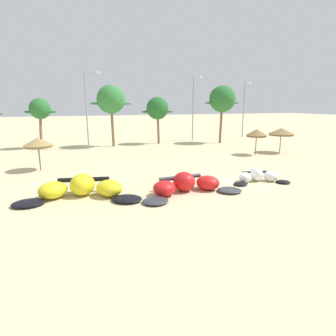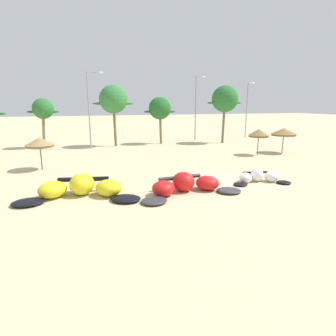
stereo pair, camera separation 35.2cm
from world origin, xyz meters
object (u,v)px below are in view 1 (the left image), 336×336
object	(u,v)px
kite_far_left	(82,189)
lamppost_east_center	(194,105)
palm_center_right	(222,99)
kite_left_of_center	(258,177)
palm_center_left	(157,109)
palm_left	(40,109)
lamppost_east	(244,107)
lamppost_west_center	(88,106)
beach_umbrella_near_palms	(281,132)
palm_left_of_gap	(111,100)
beach_umbrella_near_van	(38,143)
kite_left	(187,185)
beach_umbrella_middle	(257,133)

from	to	relation	value
kite_far_left	lamppost_east_center	xyz separation A→B (m)	(19.21, 23.96, 5.08)
palm_center_right	lamppost_east_center	bearing A→B (deg)	121.43
kite_left_of_center	palm_center_left	xyz separation A→B (m)	(-0.55, 23.01, 4.77)
palm_left	lamppost_east	xyz separation A→B (m)	(32.85, 1.50, 0.13)
palm_left	lamppost_west_center	distance (m)	6.53
lamppost_west_center	lamppost_east	size ratio (longest dim) A/B	1.04
beach_umbrella_near_palms	palm_left_of_gap	bearing A→B (deg)	146.10
beach_umbrella_near_van	palm_left	xyz separation A→B (m)	(-0.48, 14.06, 2.64)
palm_center_right	kite_far_left	bearing A→B (deg)	-138.10
kite_left	beach_umbrella_near_van	world-z (taller)	beach_umbrella_near_van
palm_left_of_gap	palm_center_left	world-z (taller)	palm_left_of_gap
kite_left_of_center	palm_center_right	world-z (taller)	palm_center_right
beach_umbrella_near_van	palm_center_left	distance (m)	20.34
beach_umbrella_near_palms	lamppost_east_center	distance (m)	15.76
lamppost_east	kite_left_of_center	bearing A→B (deg)	-122.56
lamppost_east_center	palm_left_of_gap	bearing A→B (deg)	-170.66
beach_umbrella_middle	lamppost_east_center	size ratio (longest dim) A/B	0.30
palm_center_left	kite_left	bearing A→B (deg)	-103.61
lamppost_west_center	kite_left	bearing A→B (deg)	-78.68
kite_left	palm_left	bearing A→B (deg)	112.53
kite_far_left	beach_umbrella_middle	bearing A→B (deg)	23.98
beach_umbrella_near_palms	palm_center_left	distance (m)	17.50
kite_left_of_center	palm_left	world-z (taller)	palm_left
beach_umbrella_near_palms	palm_center_left	bearing A→B (deg)	132.38
beach_umbrella_near_palms	lamppost_east	size ratio (longest dim) A/B	0.32
palm_left	palm_center_left	bearing A→B (deg)	-3.98
lamppost_east_center	beach_umbrella_near_van	bearing A→B (deg)	-146.28
palm_center_right	lamppost_east_center	xyz separation A→B (m)	(-2.65, 4.34, -0.91)
kite_left	kite_far_left	bearing A→B (deg)	167.63
palm_left_of_gap	lamppost_east	world-z (taller)	lamppost_east
kite_far_left	beach_umbrella_middle	world-z (taller)	beach_umbrella_middle
beach_umbrella_near_palms	beach_umbrella_near_van	bearing A→B (deg)	-179.65
kite_left_of_center	kite_far_left	bearing A→B (deg)	175.94
kite_far_left	beach_umbrella_middle	xyz separation A→B (m)	(20.29, 9.03, 2.03)
palm_center_left	palm_center_right	size ratio (longest dim) A/B	0.80
beach_umbrella_near_palms	palm_left	size ratio (longest dim) A/B	0.46
kite_left	palm_center_right	distance (m)	26.64
kite_left_of_center	palm_left_of_gap	size ratio (longest dim) A/B	0.55
kite_far_left	lamppost_west_center	bearing A→B (deg)	83.33
lamppost_east_center	lamppost_east	bearing A→B (deg)	4.15
beach_umbrella_middle	palm_center_right	world-z (taller)	palm_center_right
kite_far_left	beach_umbrella_near_palms	xyz separation A→B (m)	(24.12, 9.30, 2.02)
lamppost_west_center	lamppost_east_center	xyz separation A→B (m)	(16.83, 3.60, 0.06)
palm_center_left	lamppost_east_center	world-z (taller)	lamppost_east_center
kite_left_of_center	beach_umbrella_middle	bearing A→B (deg)	53.77
lamppost_east	kite_far_left	bearing A→B (deg)	-139.94
kite_left	lamppost_west_center	world-z (taller)	lamppost_west_center
kite_left_of_center	lamppost_west_center	world-z (taller)	lamppost_west_center
beach_umbrella_middle	palm_left_of_gap	size ratio (longest dim) A/B	0.36
kite_left	kite_left_of_center	bearing A→B (deg)	5.08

